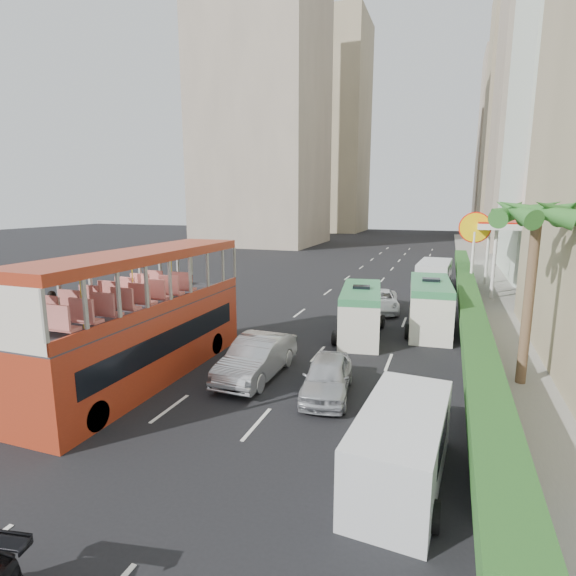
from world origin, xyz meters
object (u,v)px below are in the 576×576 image
at_px(minibus_near, 361,312).
at_px(shell_station, 520,258).
at_px(car_silver_lane_b, 327,395).
at_px(minibus_far, 429,306).
at_px(van_asset, 380,311).
at_px(car_silver_lane_a, 257,376).
at_px(panel_van_far, 434,276).
at_px(double_decker_bus, 144,316).
at_px(palm_tree, 529,299).
at_px(panel_van_near, 401,446).

bearing_deg(minibus_near, shell_station, 49.46).
bearing_deg(car_silver_lane_b, shell_station, 60.43).
height_order(minibus_near, shell_station, shell_station).
height_order(minibus_near, minibus_far, minibus_far).
bearing_deg(van_asset, minibus_far, -58.32).
bearing_deg(minibus_near, car_silver_lane_a, -121.20).
height_order(van_asset, minibus_near, minibus_near).
xyz_separation_m(minibus_near, minibus_far, (3.29, 2.38, 0.09)).
height_order(car_silver_lane_a, minibus_far, minibus_far).
bearing_deg(minibus_near, panel_van_far, 69.04).
relative_size(car_silver_lane_a, car_silver_lane_b, 1.20).
bearing_deg(double_decker_bus, van_asset, 63.76).
distance_m(double_decker_bus, minibus_near, 10.97).
height_order(car_silver_lane_b, panel_van_far, panel_van_far).
relative_size(panel_van_far, palm_tree, 0.89).
height_order(panel_van_far, palm_tree, palm_tree).
distance_m(minibus_far, panel_van_far, 11.84).
height_order(car_silver_lane_a, panel_van_near, panel_van_near).
bearing_deg(palm_tree, double_decker_bus, -163.84).
height_order(car_silver_lane_a, minibus_near, minibus_near).
bearing_deg(panel_van_far, panel_van_near, -86.27).
xyz_separation_m(panel_van_far, shell_station, (5.97, 0.34, 1.62)).
bearing_deg(car_silver_lane_b, double_decker_bus, 179.31).
bearing_deg(shell_station, panel_van_far, -176.75).
xyz_separation_m(car_silver_lane_b, panel_van_far, (2.92, 21.79, 1.13)).
distance_m(car_silver_lane_b, shell_station, 24.00).
relative_size(double_decker_bus, car_silver_lane_a, 2.26).
height_order(double_decker_bus, panel_van_far, double_decker_bus).
xyz_separation_m(car_silver_lane_a, shell_station, (11.97, 21.40, 2.75)).
bearing_deg(palm_tree, panel_van_near, -116.08).
bearing_deg(shell_station, minibus_far, -115.55).
height_order(van_asset, shell_station, shell_station).
height_order(car_silver_lane_b, van_asset, car_silver_lane_b).
bearing_deg(panel_van_near, double_decker_bus, 165.42).
distance_m(van_asset, panel_van_far, 8.87).
distance_m(double_decker_bus, panel_van_near, 10.83).
bearing_deg(shell_station, minibus_near, -122.03).
relative_size(minibus_far, shell_station, 0.76).
relative_size(panel_van_near, palm_tree, 0.74).
xyz_separation_m(van_asset, panel_van_near, (3.05, -17.85, 0.95)).
relative_size(car_silver_lane_b, panel_van_far, 0.72).
distance_m(car_silver_lane_b, panel_van_far, 22.01).
height_order(double_decker_bus, minibus_far, double_decker_bus).
relative_size(car_silver_lane_a, panel_van_near, 1.02).
bearing_deg(minibus_far, panel_van_far, 86.22).
bearing_deg(car_silver_lane_b, van_asset, 82.42).
height_order(palm_tree, shell_station, palm_tree).
relative_size(car_silver_lane_a, panel_van_far, 0.86).
height_order(minibus_far, panel_van_far, minibus_far).
bearing_deg(double_decker_bus, panel_van_far, 66.12).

